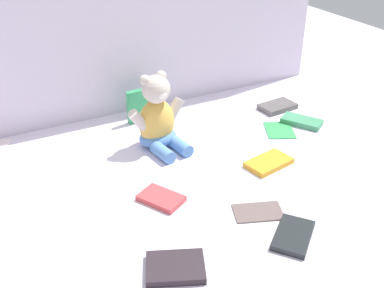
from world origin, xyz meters
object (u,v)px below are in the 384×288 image
object	(u,v)px
book_case_0	(141,105)
book_case_9	(175,267)
teddy_bear	(158,120)
book_case_2	(279,129)
book_case_7	(269,163)
book_case_8	(277,107)
book_case_10	(302,121)
book_case_6	(293,236)
book_case_1	(161,198)
book_case_3	(258,211)

from	to	relation	value
book_case_0	book_case_9	world-z (taller)	book_case_0
teddy_bear	book_case_0	distance (m)	0.19
book_case_2	book_case_7	world-z (taller)	book_case_7
book_case_8	book_case_10	world-z (taller)	same
book_case_0	book_case_10	distance (m)	0.55
book_case_7	book_case_0	bearing A→B (deg)	-164.01
book_case_6	teddy_bear	bearing A→B (deg)	151.29
book_case_1	book_case_3	bearing A→B (deg)	111.60
book_case_3	book_case_7	bearing A→B (deg)	158.10
book_case_1	book_case_3	size ratio (longest dim) A/B	0.93
book_case_6	book_case_9	world-z (taller)	book_case_9
book_case_7	book_case_9	bearing A→B (deg)	-70.03
book_case_2	book_case_3	bearing A→B (deg)	72.84
book_case_2	book_case_8	world-z (taller)	book_case_8
book_case_0	book_case_9	size ratio (longest dim) A/B	0.93
book_case_6	book_case_7	distance (m)	0.32
teddy_bear	book_case_9	xyz separation A→B (m)	(-0.18, -0.51, -0.08)
teddy_bear	book_case_10	world-z (taller)	teddy_bear
book_case_9	book_case_10	bearing A→B (deg)	-35.47
book_case_10	book_case_6	bearing A→B (deg)	-163.09
book_case_6	book_case_10	world-z (taller)	book_case_10
book_case_7	teddy_bear	bearing A→B (deg)	-147.87
teddy_bear	book_case_7	xyz separation A→B (m)	(0.24, -0.25, -0.08)
book_case_6	book_case_8	distance (m)	0.70
book_case_7	book_case_9	distance (m)	0.49
book_case_7	book_case_8	world-z (taller)	book_case_8
book_case_1	book_case_9	world-z (taller)	book_case_9
teddy_bear	book_case_1	xyz separation A→B (m)	(-0.11, -0.27, -0.08)
teddy_bear	book_case_1	distance (m)	0.30
book_case_0	book_case_8	size ratio (longest dim) A/B	0.90
book_case_10	book_case_2	bearing A→B (deg)	149.18
book_case_3	book_case_7	world-z (taller)	book_case_7
book_case_3	book_case_10	bearing A→B (deg)	149.52
book_case_3	book_case_6	bearing A→B (deg)	29.32
teddy_bear	book_case_0	bearing A→B (deg)	76.42
book_case_0	book_case_8	distance (m)	0.50
book_case_10	book_case_7	bearing A→B (deg)	-179.48
book_case_0	book_case_6	xyz separation A→B (m)	(0.09, -0.72, -0.05)
book_case_6	book_case_10	bearing A→B (deg)	99.73
book_case_3	book_case_10	distance (m)	0.53
book_case_1	book_case_7	bearing A→B (deg)	152.55
book_case_7	book_case_10	bearing A→B (deg)	111.87
book_case_1	book_case_8	world-z (taller)	book_case_8
teddy_bear	book_case_7	world-z (taller)	teddy_bear
book_case_9	book_case_3	bearing A→B (deg)	-50.04
book_case_7	book_case_8	xyz separation A→B (m)	(0.25, 0.30, 0.00)
teddy_bear	book_case_3	xyz separation A→B (m)	(0.09, -0.43, -0.08)
teddy_bear	book_case_3	bearing A→B (deg)	-87.27
book_case_3	book_case_0	bearing A→B (deg)	-153.46
book_case_1	book_case_2	bearing A→B (deg)	169.31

